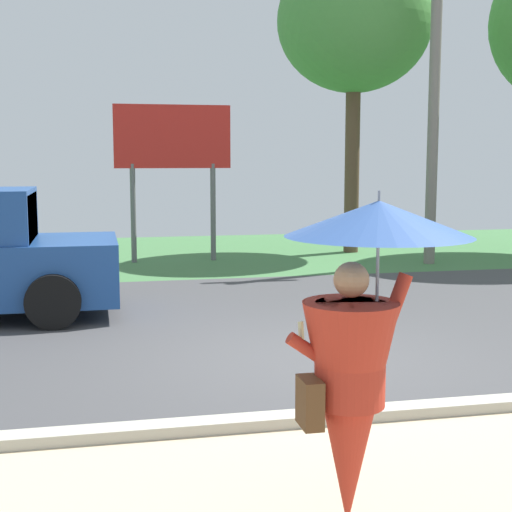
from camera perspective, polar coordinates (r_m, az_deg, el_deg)
The scene contains 5 objects.
ground_plane at distance 11.52m, azimuth 0.14°, elevation -4.37°, with size 40.00×22.00×0.20m.
monk_pedestrian at distance 4.67m, azimuth 7.81°, elevation -6.92°, with size 1.16×1.16×2.13m.
utility_pole at distance 16.89m, azimuth 13.51°, elevation 12.41°, with size 1.80×0.24×7.30m.
roadside_billboard at distance 16.84m, azimuth -6.40°, elevation 8.23°, with size 2.60×0.12×3.50m.
tree_center_back at distance 18.85m, azimuth 7.55°, elevation 17.30°, with size 3.73×3.73×7.28m.
Camera 1 is at (-2.42, -8.07, 2.32)m, focal length 52.19 mm.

